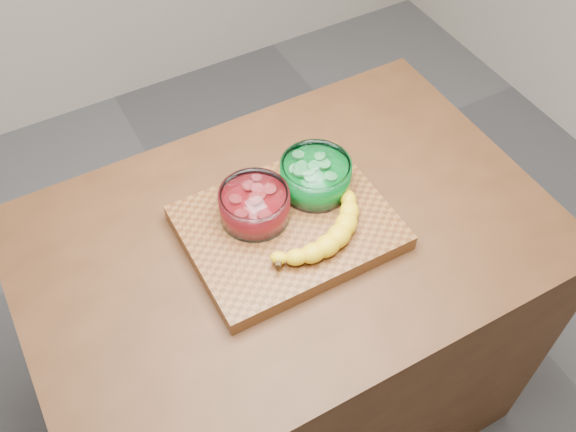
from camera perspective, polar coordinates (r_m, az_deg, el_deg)
ground at (r=2.23m, az=0.00°, el=-15.82°), size 3.50×3.50×0.00m
counter at (r=1.82m, az=0.00°, el=-10.19°), size 1.20×0.80×0.90m
cutting_board at (r=1.43m, az=0.00°, el=-1.01°), size 0.45×0.35×0.04m
bowl_red at (r=1.40m, az=-2.99°, el=0.97°), size 0.16×0.16×0.07m
bowl_green at (r=1.46m, az=2.46°, el=3.55°), size 0.16×0.16×0.08m
banana at (r=1.39m, az=2.45°, el=-0.79°), size 0.29×0.19×0.04m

